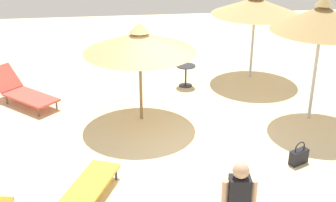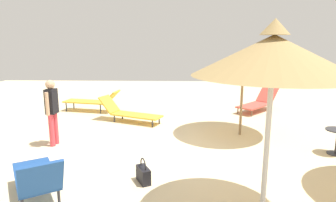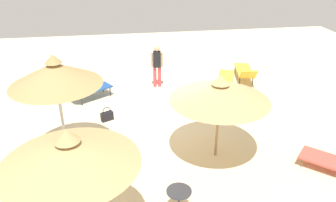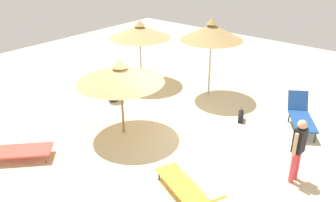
# 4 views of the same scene
# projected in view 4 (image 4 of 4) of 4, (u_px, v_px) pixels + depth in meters

# --- Properties ---
(ground) EXTENTS (24.00, 24.00, 0.10)m
(ground) POSITION_uv_depth(u_px,v_px,m) (175.00, 136.00, 10.77)
(ground) COLOR beige
(parasol_umbrella_near_right) EXTENTS (2.55, 2.55, 2.34)m
(parasol_umbrella_near_right) POSITION_uv_depth(u_px,v_px,m) (120.00, 74.00, 10.08)
(parasol_umbrella_near_right) COLOR olive
(parasol_umbrella_near_right) RESTS_ON ground
(parasol_umbrella_edge) EXTENTS (2.24, 2.24, 2.93)m
(parasol_umbrella_edge) POSITION_uv_depth(u_px,v_px,m) (212.00, 32.00, 12.37)
(parasol_umbrella_edge) COLOR #B2B2B7
(parasol_umbrella_edge) RESTS_ON ground
(parasol_umbrella_back) EXTENTS (2.45, 2.45, 2.55)m
(parasol_umbrella_back) POSITION_uv_depth(u_px,v_px,m) (140.00, 32.00, 13.77)
(parasol_umbrella_back) COLOR #B2B2B7
(parasol_umbrella_back) RESTS_ON ground
(lounge_chair_far_right) EXTENTS (1.93, 1.89, 0.83)m
(lounge_chair_far_right) POSITION_uv_depth(u_px,v_px,m) (10.00, 149.00, 9.42)
(lounge_chair_far_right) COLOR #CC4C3F
(lounge_chair_far_right) RESTS_ON ground
(lounge_chair_far_left) EXTENTS (1.79, 1.45, 0.97)m
(lounge_chair_far_left) POSITION_uv_depth(u_px,v_px,m) (301.00, 115.00, 10.96)
(lounge_chair_far_left) COLOR #1E478C
(lounge_chair_far_left) RESTS_ON ground
(lounge_chair_near_left) EXTENTS (1.36, 2.20, 0.79)m
(lounge_chair_near_left) POSITION_uv_depth(u_px,v_px,m) (188.00, 190.00, 7.93)
(lounge_chair_near_left) COLOR gold
(lounge_chair_near_left) RESTS_ON ground
(person_standing_front) EXTENTS (0.47, 0.25, 1.68)m
(person_standing_front) POSITION_uv_depth(u_px,v_px,m) (298.00, 147.00, 8.35)
(person_standing_front) COLOR #D83F4C
(person_standing_front) RESTS_ON ground
(handbag) EXTENTS (0.43, 0.32, 0.49)m
(handbag) POSITION_uv_depth(u_px,v_px,m) (241.00, 116.00, 11.50)
(handbag) COLOR black
(handbag) RESTS_ON ground
(side_table_round) EXTENTS (0.54, 0.54, 0.60)m
(side_table_round) POSITION_uv_depth(u_px,v_px,m) (113.00, 90.00, 12.81)
(side_table_round) COLOR #2D2D33
(side_table_round) RESTS_ON ground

